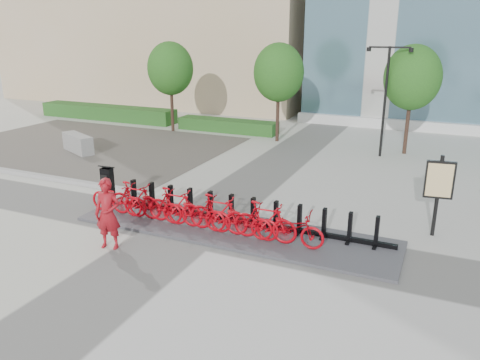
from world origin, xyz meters
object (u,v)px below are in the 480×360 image
at_px(kiosk, 108,185).
at_px(map_sign, 439,183).
at_px(worker_red, 108,214).
at_px(bike_0, 117,198).
at_px(jersey_barrier, 78,143).

distance_m(kiosk, map_sign, 10.33).
bearing_deg(worker_red, bike_0, 109.78).
xyz_separation_m(worker_red, jersey_barrier, (-8.23, 7.84, -0.55)).
distance_m(kiosk, jersey_barrier, 8.05).
bearing_deg(bike_0, jersey_barrier, 49.78).
relative_size(bike_0, worker_red, 0.98).
height_order(worker_red, map_sign, map_sign).
bearing_deg(map_sign, jersey_barrier, 160.28).
relative_size(worker_red, jersey_barrier, 0.87).
relative_size(kiosk, worker_red, 0.69).
xyz_separation_m(kiosk, worker_red, (2.13, -2.59, 0.25)).
xyz_separation_m(jersey_barrier, map_sign, (16.23, -3.41, 1.15)).
xyz_separation_m(worker_red, map_sign, (8.00, 4.43, 0.60)).
bearing_deg(map_sign, kiosk, -177.60).
bearing_deg(kiosk, worker_red, -56.77).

